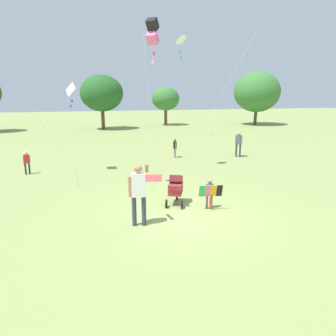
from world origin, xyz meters
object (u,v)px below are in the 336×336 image
(child_with_butterfly_kite, at_px, (210,192))
(person_adult_flyer, at_px, (139,189))
(picnic_blanket, at_px, (148,178))
(person_sitting_far, at_px, (27,161))
(stroller, at_px, (176,187))
(kite_adult_black, at_px, (152,32))
(kite_orange_delta, at_px, (182,42))
(person_red_shirt, at_px, (175,147))
(kite_green_novelty, at_px, (69,94))
(person_couple_left, at_px, (239,142))

(child_with_butterfly_kite, bearing_deg, person_adult_flyer, -165.02)
(child_with_butterfly_kite, relative_size, picnic_blanket, 0.79)
(person_adult_flyer, relative_size, person_sitting_far, 1.71)
(child_with_butterfly_kite, distance_m, stroller, 1.19)
(kite_adult_black, relative_size, kite_orange_delta, 0.94)
(kite_orange_delta, xyz_separation_m, person_sitting_far, (-7.18, 1.15, -5.28))
(kite_orange_delta, height_order, person_red_shirt, kite_orange_delta)
(person_sitting_far, bearing_deg, child_with_butterfly_kite, -44.43)
(kite_green_novelty, bearing_deg, picnic_blanket, -28.25)
(child_with_butterfly_kite, height_order, kite_green_novelty, kite_green_novelty)
(person_red_shirt, bearing_deg, person_adult_flyer, -112.69)
(person_adult_flyer, height_order, stroller, person_adult_flyer)
(person_adult_flyer, distance_m, person_couple_left, 10.93)
(stroller, height_order, picnic_blanket, stroller)
(person_sitting_far, xyz_separation_m, picnic_blanket, (5.29, -2.16, -0.64))
(kite_adult_black, bearing_deg, child_with_butterfly_kite, -24.34)
(kite_adult_black, xyz_separation_m, person_sitting_far, (-4.82, 5.61, -4.80))
(child_with_butterfly_kite, height_order, person_sitting_far, person_sitting_far)
(child_with_butterfly_kite, distance_m, kite_green_novelty, 7.95)
(child_with_butterfly_kite, relative_size, person_red_shirt, 0.88)
(person_adult_flyer, xyz_separation_m, kite_adult_black, (0.77, 1.41, 4.37))
(child_with_butterfly_kite, xyz_separation_m, person_adult_flyer, (-2.44, -0.65, 0.48))
(person_adult_flyer, bearing_deg, kite_adult_black, 61.50)
(stroller, height_order, kite_green_novelty, kite_green_novelty)
(person_adult_flyer, bearing_deg, person_sitting_far, 120.01)
(child_with_butterfly_kite, height_order, person_adult_flyer, person_adult_flyer)
(person_adult_flyer, xyz_separation_m, kite_green_novelty, (-1.91, 6.55, 2.61))
(child_with_butterfly_kite, relative_size, kite_adult_black, 0.17)
(person_adult_flyer, distance_m, stroller, 2.11)
(stroller, xyz_separation_m, person_couple_left, (5.89, 6.65, 0.29))
(person_sitting_far, relative_size, picnic_blanket, 0.87)
(kite_adult_black, relative_size, person_couple_left, 3.84)
(stroller, distance_m, person_sitting_far, 7.91)
(person_adult_flyer, bearing_deg, kite_orange_delta, 61.98)
(kite_orange_delta, height_order, person_couple_left, kite_orange_delta)
(child_with_butterfly_kite, bearing_deg, person_sitting_far, 135.57)
(child_with_butterfly_kite, height_order, person_couple_left, person_couple_left)
(kite_adult_black, height_order, picnic_blanket, kite_adult_black)
(kite_green_novelty, bearing_deg, person_sitting_far, 167.65)
(person_adult_flyer, bearing_deg, person_couple_left, 47.41)
(person_adult_flyer, bearing_deg, child_with_butterfly_kite, 14.98)
(person_adult_flyer, height_order, picnic_blanket, person_adult_flyer)
(child_with_butterfly_kite, distance_m, person_couple_left, 8.91)
(kite_orange_delta, bearing_deg, kite_green_novelty, 172.25)
(person_adult_flyer, xyz_separation_m, stroller, (1.51, 1.39, -0.48))
(kite_orange_delta, relative_size, kite_green_novelty, 1.49)
(kite_adult_black, relative_size, person_sitting_far, 5.35)
(child_with_butterfly_kite, distance_m, kite_orange_delta, 7.49)
(person_red_shirt, distance_m, person_couple_left, 3.79)
(stroller, bearing_deg, kite_adult_black, 178.67)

